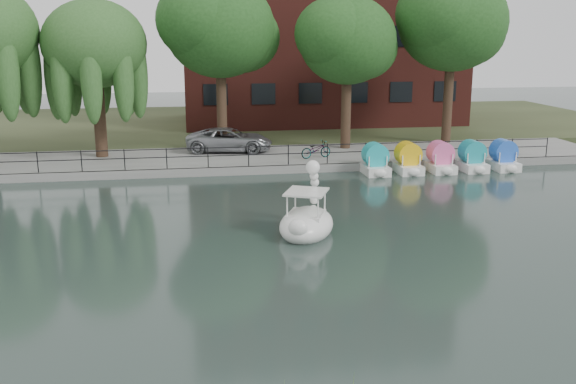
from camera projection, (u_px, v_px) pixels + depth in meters
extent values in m
plane|color=#384C46|center=(293.00, 266.00, 19.29)|extent=(120.00, 120.00, 0.00)
cube|color=gray|center=(244.00, 159.00, 34.57)|extent=(40.00, 6.00, 0.40)
cube|color=gray|center=(249.00, 171.00, 31.75)|extent=(40.00, 0.25, 0.40)
cube|color=#47512D|center=(227.00, 124.00, 48.00)|extent=(60.00, 22.00, 0.36)
cylinder|color=black|center=(248.00, 147.00, 31.66)|extent=(32.00, 0.04, 0.04)
cylinder|color=black|center=(249.00, 155.00, 31.76)|extent=(32.00, 0.04, 0.04)
cylinder|color=black|center=(249.00, 156.00, 31.77)|extent=(0.05, 0.05, 1.00)
cylinder|color=#473323|center=(100.00, 121.00, 33.87)|extent=(0.60, 0.60, 3.80)
ellipsoid|color=#407234|center=(94.00, 44.00, 32.91)|extent=(5.32, 5.32, 4.52)
cylinder|color=#473323|center=(222.00, 110.00, 35.75)|extent=(0.60, 0.60, 4.50)
ellipsoid|color=#2B6024|center=(220.00, 28.00, 34.67)|extent=(6.00, 6.00, 5.10)
cylinder|color=#473323|center=(346.00, 113.00, 36.40)|extent=(0.60, 0.60, 4.05)
ellipsoid|color=#2B6024|center=(347.00, 40.00, 35.43)|extent=(5.40, 5.40, 4.59)
cylinder|color=#473323|center=(448.00, 103.00, 38.27)|extent=(0.60, 0.60, 4.72)
ellipsoid|color=#2B6024|center=(453.00, 22.00, 37.15)|extent=(6.30, 6.30, 5.36)
imported|color=gray|center=(229.00, 138.00, 35.57)|extent=(3.27, 5.74, 1.51)
imported|color=gray|center=(316.00, 149.00, 33.77)|extent=(1.07, 1.82, 1.00)
ellipsoid|color=white|center=(306.00, 225.00, 22.30)|extent=(2.81, 3.36, 0.64)
cube|color=white|center=(306.00, 217.00, 22.13)|extent=(1.58, 1.64, 0.32)
cube|color=white|center=(306.00, 192.00, 21.96)|extent=(1.79, 1.85, 0.06)
ellipsoid|color=white|center=(298.00, 228.00, 21.09)|extent=(0.82, 0.75, 0.60)
sphere|color=white|center=(313.00, 167.00, 22.76)|extent=(0.51, 0.51, 0.51)
cone|color=black|center=(315.00, 166.00, 23.08)|extent=(0.31, 0.34, 0.21)
cylinder|color=yellow|center=(314.00, 167.00, 22.94)|extent=(0.30, 0.21, 0.28)
cube|color=white|center=(375.00, 170.00, 31.82)|extent=(1.15, 1.70, 0.44)
cylinder|color=#1FABB2|center=(375.00, 155.00, 31.74)|extent=(0.90, 1.20, 0.90)
cube|color=white|center=(408.00, 169.00, 32.08)|extent=(1.15, 1.70, 0.44)
cylinder|color=yellow|center=(408.00, 154.00, 32.00)|extent=(0.90, 1.20, 0.90)
cube|color=white|center=(440.00, 168.00, 32.35)|extent=(1.15, 1.70, 0.44)
cylinder|color=pink|center=(440.00, 153.00, 32.27)|extent=(0.90, 1.20, 0.90)
cube|color=white|center=(472.00, 166.00, 32.61)|extent=(1.15, 1.70, 0.44)
cylinder|color=teal|center=(472.00, 152.00, 32.53)|extent=(0.90, 1.20, 0.90)
cube|color=white|center=(503.00, 165.00, 32.87)|extent=(1.15, 1.70, 0.44)
cylinder|color=blue|center=(504.00, 151.00, 32.79)|extent=(0.90, 1.20, 0.90)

